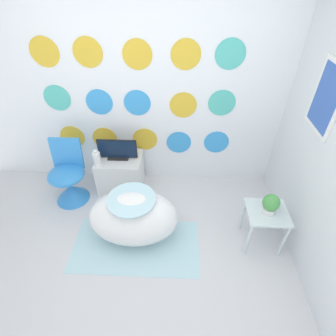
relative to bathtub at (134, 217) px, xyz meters
name	(u,v)px	position (x,y,z in m)	size (l,w,h in m)	color
ground_plane	(126,288)	(-0.01, -0.62, -0.30)	(12.00, 12.00, 0.00)	silver
wall_back_dotted	(139,88)	(-0.01, 1.06, 0.99)	(4.39, 0.05, 2.60)	white
wall_right	(323,129)	(1.71, 0.21, 1.00)	(0.06, 2.66, 2.60)	silver
rug	(136,246)	(0.02, -0.15, -0.30)	(1.37, 0.71, 0.01)	silver
bathtub	(134,217)	(0.00, 0.00, 0.00)	(0.95, 0.61, 0.60)	white
chair	(69,182)	(-0.90, 0.55, -0.04)	(0.44, 0.44, 0.81)	#338CE0
tv_cabinet	(121,173)	(-0.29, 0.79, -0.06)	(0.57, 0.44, 0.49)	silver
tv	(117,150)	(-0.29, 0.79, 0.30)	(0.49, 0.12, 0.27)	black
vase	(97,159)	(-0.51, 0.65, 0.28)	(0.09, 0.09, 0.21)	white
side_table	(266,218)	(1.37, -0.02, 0.09)	(0.41, 0.37, 0.48)	silver
potted_plant_left	(271,204)	(1.37, -0.02, 0.29)	(0.17, 0.17, 0.22)	white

